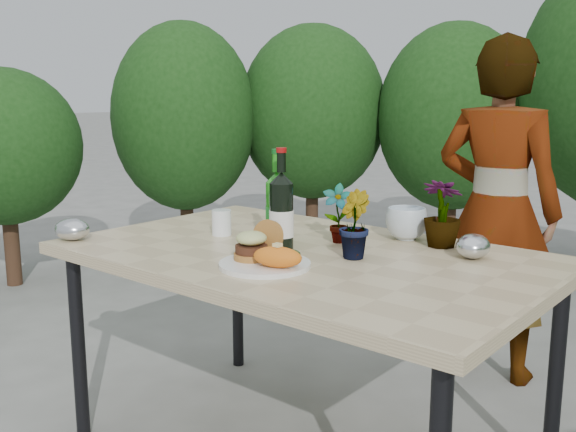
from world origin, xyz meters
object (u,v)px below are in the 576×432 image
Objects in this scene: patio_table at (303,267)px; person at (497,211)px; dinner_plate at (265,264)px; wine_bottle at (281,213)px.

person is (0.23, 1.10, 0.07)m from patio_table.
patio_table is 1.06× the size of person.
dinner_plate is 0.81× the size of wine_bottle.
person is (0.29, 1.13, -0.12)m from wine_bottle.
dinner_plate is at bearing 77.00° from person.
patio_table is 1.12m from person.
wine_bottle is 0.23× the size of person.
wine_bottle reaches higher than dinner_plate.
dinner_plate reaches higher than patio_table.
dinner_plate is at bearing -80.83° from patio_table.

